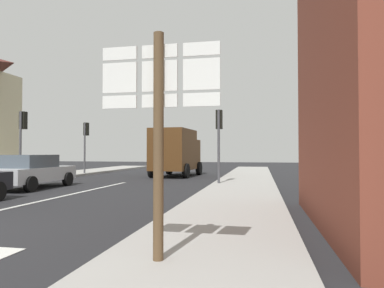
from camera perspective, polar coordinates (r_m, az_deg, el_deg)
The scene contains 9 objects.
ground_plane at distance 16.54m, azimuth -13.77°, elevation -6.81°, with size 80.00×80.00×0.00m, color #232326.
sidewalk_right at distance 13.03m, azimuth 7.83°, elevation -8.01°, with size 2.89×44.00×0.14m, color #9E9B96.
lane_centre_stripe at distance 13.04m, azimuth -21.31°, elevation -8.21°, with size 0.16×12.00×0.01m, color silver.
sedan_far at distance 16.61m, azimuth -24.93°, elevation -4.07°, with size 2.00×4.22×1.47m.
delivery_truck at distance 22.69m, azimuth -2.67°, elevation -1.19°, with size 2.72×5.11×3.05m.
route_sign_post at distance 4.70m, azimuth -5.48°, elevation 3.82°, with size 1.66×0.14×3.20m.
traffic_light_far_left at distance 25.22m, azimuth -17.14°, elevation 1.25°, with size 0.30×0.49×3.65m.
traffic_light_near_right at distance 16.37m, azimuth 4.48°, elevation 2.39°, with size 0.30×0.49×3.58m.
traffic_light_near_left at distance 19.72m, azimuth -26.21°, elevation 2.08°, with size 0.30×0.49×3.67m.
Camera 1 is at (6.96, -4.92, 1.58)m, focal length 32.30 mm.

